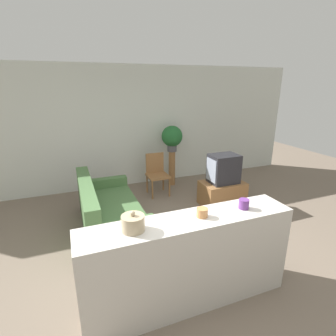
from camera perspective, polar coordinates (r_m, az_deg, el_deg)
name	(u,v)px	position (r m, az deg, el deg)	size (l,w,h in m)	color
ground_plane	(177,281)	(3.47, 1.89, -23.43)	(14.00, 14.00, 0.00)	#756656
wall_back	(117,128)	(5.99, -11.13, 8.49)	(9.00, 0.06, 2.70)	silver
couch	(108,214)	(4.41, -12.89, -9.67)	(0.90, 1.89, 0.84)	#476B3D
tv_stand	(222,193)	(5.28, 11.68, -5.42)	(0.83, 0.54, 0.47)	olive
television	(223,169)	(5.10, 11.98, -0.15)	(0.55, 0.41, 0.55)	#232328
wooden_chair	(157,172)	(5.62, -2.47, -0.89)	(0.44, 0.44, 0.88)	olive
plant_stand	(172,168)	(6.14, 0.85, -0.01)	(0.15, 0.15, 0.82)	olive
potted_plant	(172,137)	(5.95, 0.89, 6.79)	(0.47, 0.47, 0.59)	#4C4C51
foreground_counter	(189,262)	(2.93, 4.54, -19.68)	(2.24, 0.44, 1.01)	beige
decorative_bowl	(133,223)	(2.45, -7.63, -11.77)	(0.22, 0.22, 0.19)	tan
candle_jar	(202,213)	(2.69, 7.44, -9.59)	(0.12, 0.12, 0.09)	#C6844C
coffee_tin	(244,204)	(2.94, 16.18, -7.52)	(0.11, 0.11, 0.11)	#66337F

